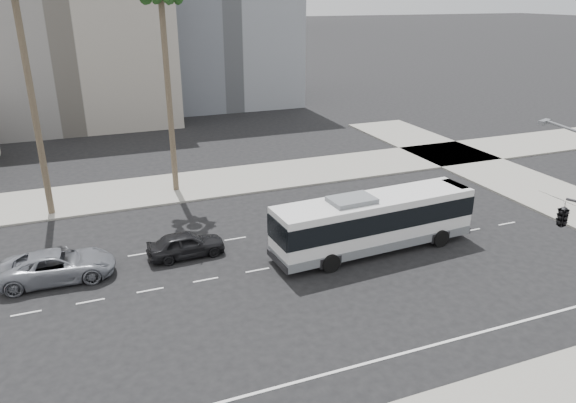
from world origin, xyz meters
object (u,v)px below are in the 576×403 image
car_a (186,244)px  traffic_signal (572,223)px  car_b (58,266)px  city_bus (374,221)px

car_a → traffic_signal: size_ratio=0.69×
traffic_signal → car_a: bearing=112.2°
car_b → city_bus: bearing=-97.6°
car_a → car_b: 7.08m
city_bus → car_b: (-17.89, 3.11, -1.09)m
city_bus → car_a: size_ratio=2.84×
city_bus → car_a: 11.37m
car_b → traffic_signal: 25.70m
city_bus → car_b: 18.20m
car_b → traffic_signal: bearing=-120.1°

